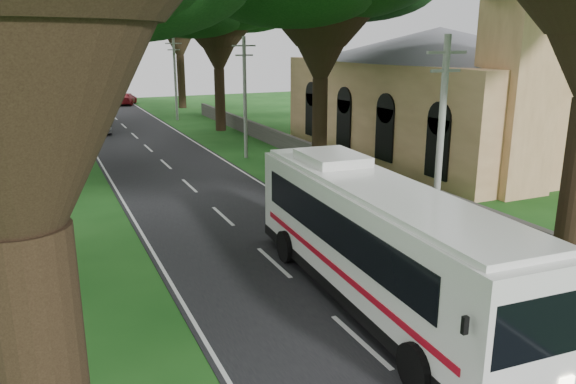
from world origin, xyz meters
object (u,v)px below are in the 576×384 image
(pole_mid, at_px, (245,96))
(church, at_px, (439,83))
(distant_car_a, at_px, (99,124))
(coach_bus, at_px, (375,240))
(distant_car_b, at_px, (86,117))
(pedestrian, at_px, (29,238))
(pole_far, at_px, (175,77))
(distant_car_c, at_px, (126,99))
(pole_near, at_px, (440,147))

(pole_mid, bearing_deg, church, -19.81)
(church, xyz_separation_m, distant_car_a, (-20.32, 19.23, -4.15))
(coach_bus, relative_size, distant_car_b, 3.37)
(distant_car_a, height_order, pedestrian, pedestrian)
(pole_far, bearing_deg, distant_car_a, -146.72)
(church, bearing_deg, pole_mid, 160.19)
(church, relative_size, distant_car_c, 5.05)
(pole_near, height_order, pole_mid, same)
(pole_far, xyz_separation_m, distant_car_c, (-2.50, 16.05, -3.46))
(pole_far, xyz_separation_m, coach_bus, (-3.89, -42.09, -2.15))
(pole_near, bearing_deg, church, 51.50)
(pole_far, distance_m, pedestrian, 36.77)
(pole_mid, relative_size, coach_bus, 0.62)
(distant_car_c, height_order, pedestrian, pedestrian)
(pole_near, height_order, distant_car_c, pole_near)
(distant_car_a, bearing_deg, pedestrian, 80.42)
(pole_far, relative_size, coach_bus, 0.62)
(pole_far, distance_m, distant_car_b, 9.23)
(pole_mid, bearing_deg, distant_car_c, 93.97)
(distant_car_a, relative_size, distant_car_c, 0.90)
(distant_car_b, xyz_separation_m, distant_car_c, (6.00, 15.32, 0.06))
(pole_near, xyz_separation_m, pole_far, (0.00, 40.00, 0.00))
(pole_near, xyz_separation_m, pedestrian, (-13.48, 5.95, -3.34))
(distant_car_a, xyz_separation_m, pedestrian, (-5.53, -28.83, 0.09))
(pole_mid, xyz_separation_m, distant_car_c, (-2.50, 36.05, -3.46))
(pole_near, bearing_deg, coach_bus, -151.76)
(pedestrian, bearing_deg, pole_near, -103.08)
(distant_car_c, bearing_deg, distant_car_a, 94.59)
(pole_far, bearing_deg, distant_car_c, 98.86)
(pole_far, distance_m, coach_bus, 42.33)
(distant_car_a, xyz_separation_m, distant_car_b, (-0.55, 5.95, -0.10))
(pole_near, height_order, pole_far, same)
(pole_near, bearing_deg, distant_car_c, 92.55)
(distant_car_b, height_order, pedestrian, pedestrian)
(distant_car_a, bearing_deg, church, 137.85)
(coach_bus, distance_m, distant_car_a, 37.12)
(pedestrian, bearing_deg, church, -58.90)
(pole_near, height_order, pedestrian, pole_near)
(distant_car_a, bearing_deg, pole_far, -145.44)
(pedestrian, bearing_deg, distant_car_a, -0.13)
(pedestrian, bearing_deg, pole_mid, -33.09)
(distant_car_b, bearing_deg, pole_near, -62.99)
(pole_far, distance_m, distant_car_a, 10.11)
(coach_bus, distance_m, distant_car_c, 58.17)
(coach_bus, height_order, distant_car_b, coach_bus)
(pole_mid, distance_m, pole_far, 20.00)
(pole_near, height_order, distant_car_b, pole_near)
(distant_car_b, relative_size, distant_car_c, 0.80)
(church, relative_size, pole_mid, 3.00)
(pole_near, distance_m, distant_car_a, 35.84)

